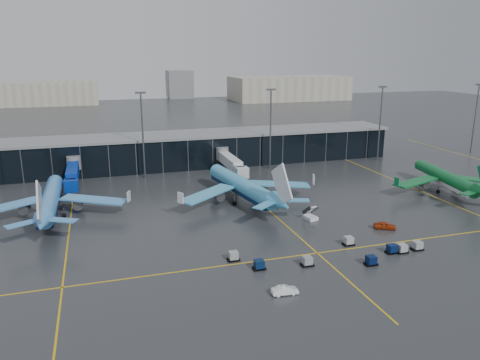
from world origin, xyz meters
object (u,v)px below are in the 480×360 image
object	(u,v)px
airliner_arkefly	(49,190)
service_van_red	(385,225)
mobile_airstair	(310,216)
service_van_white	(285,290)
baggage_carts	(343,253)
airliner_aer_lingus	(446,170)
airliner_klm_near	(241,176)

from	to	relation	value
airliner_arkefly	service_van_red	bearing A→B (deg)	-23.23
mobile_airstair	service_van_red	xyz separation A→B (m)	(12.60, -10.11, 0.02)
service_van_red	service_van_white	xyz separation A→B (m)	(-31.03, -19.63, -0.09)
airliner_arkefly	baggage_carts	distance (m)	66.39
airliner_arkefly	mobile_airstair	world-z (taller)	airliner_arkefly
service_van_white	airliner_aer_lingus	bearing A→B (deg)	-53.83
airliner_aer_lingus	mobile_airstair	world-z (taller)	airliner_aer_lingus
airliner_klm_near	service_van_red	distance (m)	36.58
baggage_carts	mobile_airstair	distance (m)	20.48
airliner_arkefly	baggage_carts	size ratio (longest dim) A/B	1.11
airliner_aer_lingus	mobile_airstair	xyz separation A→B (m)	(-44.44, -9.86, -5.06)
service_van_red	baggage_carts	bearing A→B (deg)	151.71
baggage_carts	mobile_airstair	size ratio (longest dim) A/B	10.33
airliner_aer_lingus	service_van_red	size ratio (longest dim) A/B	8.21
airliner_aer_lingus	service_van_white	bearing A→B (deg)	-137.08
service_van_red	service_van_white	world-z (taller)	service_van_red
baggage_carts	service_van_white	world-z (taller)	baggage_carts
airliner_aer_lingus	mobile_airstair	bearing A→B (deg)	-156.78
airliner_arkefly	service_van_white	bearing A→B (deg)	-52.59
airliner_aer_lingus	service_van_white	world-z (taller)	airliner_aer_lingus
baggage_carts	airliner_arkefly	bearing A→B (deg)	142.87
mobile_airstair	service_van_red	bearing A→B (deg)	-50.44
airliner_klm_near	airliner_aer_lingus	size ratio (longest dim) A/B	1.13
airliner_aer_lingus	baggage_carts	xyz separation A→B (m)	(-47.50, -30.11, -5.07)
airliner_klm_near	baggage_carts	xyz separation A→B (m)	(7.82, -37.58, -5.82)
airliner_klm_near	baggage_carts	bearing A→B (deg)	-87.34
mobile_airstair	service_van_white	xyz separation A→B (m)	(-18.43, -29.74, -0.08)
mobile_airstair	service_van_white	bearing A→B (deg)	-133.48
airliner_aer_lingus	service_van_red	world-z (taller)	airliner_aer_lingus
airliner_klm_near	mobile_airstair	bearing A→B (deg)	-66.97
airliner_klm_near	service_van_white	size ratio (longest dim) A/B	10.19
mobile_airstair	service_van_red	size ratio (longest dim) A/B	0.77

